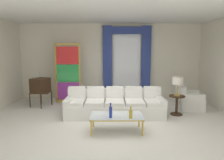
# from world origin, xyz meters

# --- Properties ---
(ground_plane) EXTENTS (16.00, 16.00, 0.00)m
(ground_plane) POSITION_xyz_m (0.00, 0.00, 0.00)
(ground_plane) COLOR white
(wall_rear) EXTENTS (8.00, 0.12, 3.00)m
(wall_rear) POSITION_xyz_m (0.00, 3.06, 1.50)
(wall_rear) COLOR silver
(wall_rear) RESTS_ON ground
(ceiling_slab) EXTENTS (8.00, 7.60, 0.04)m
(ceiling_slab) POSITION_xyz_m (0.00, 0.80, 3.02)
(ceiling_slab) COLOR white
(curtained_window) EXTENTS (2.00, 0.17, 2.70)m
(curtained_window) POSITION_xyz_m (0.64, 2.89, 1.74)
(curtained_window) COLOR white
(curtained_window) RESTS_ON ground
(couch_white_long) EXTENTS (2.93, 0.94, 0.86)m
(couch_white_long) POSITION_xyz_m (0.11, 0.66, 0.31)
(couch_white_long) COLOR white
(couch_white_long) RESTS_ON ground
(coffee_table) EXTENTS (1.26, 0.67, 0.41)m
(coffee_table) POSITION_xyz_m (0.13, -0.61, 0.37)
(coffee_table) COLOR silver
(coffee_table) RESTS_ON ground
(bottle_blue_decanter) EXTENTS (0.08, 0.08, 0.29)m
(bottle_blue_decanter) POSITION_xyz_m (0.45, -0.85, 0.52)
(bottle_blue_decanter) COLOR gold
(bottle_blue_decanter) RESTS_ON coffee_table
(bottle_crystal_tall) EXTENTS (0.07, 0.07, 0.36)m
(bottle_crystal_tall) POSITION_xyz_m (-0.02, -0.80, 0.56)
(bottle_crystal_tall) COLOR navy
(bottle_crystal_tall) RESTS_ON coffee_table
(vintage_tv) EXTENTS (0.70, 0.74, 1.35)m
(vintage_tv) POSITION_xyz_m (-2.46, 1.73, 0.73)
(vintage_tv) COLOR #382314
(vintage_tv) RESTS_ON ground
(armchair_white) EXTENTS (0.90, 0.89, 0.80)m
(armchair_white) POSITION_xyz_m (2.57, 1.32, 0.29)
(armchair_white) COLOR white
(armchair_white) RESTS_ON ground
(stained_glass_divider) EXTENTS (0.95, 0.05, 2.20)m
(stained_glass_divider) POSITION_xyz_m (-1.60, 2.29, 1.06)
(stained_glass_divider) COLOR gold
(stained_glass_divider) RESTS_ON ground
(peacock_figurine) EXTENTS (0.44, 0.60, 0.50)m
(peacock_figurine) POSITION_xyz_m (-1.27, 1.87, 0.22)
(peacock_figurine) COLOR beige
(peacock_figurine) RESTS_ON ground
(round_side_table) EXTENTS (0.48, 0.48, 0.59)m
(round_side_table) POSITION_xyz_m (2.01, 0.70, 0.36)
(round_side_table) COLOR #382314
(round_side_table) RESTS_ON ground
(table_lamp_brass) EXTENTS (0.32, 0.32, 0.57)m
(table_lamp_brass) POSITION_xyz_m (2.01, 0.70, 1.03)
(table_lamp_brass) COLOR #B29338
(table_lamp_brass) RESTS_ON round_side_table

